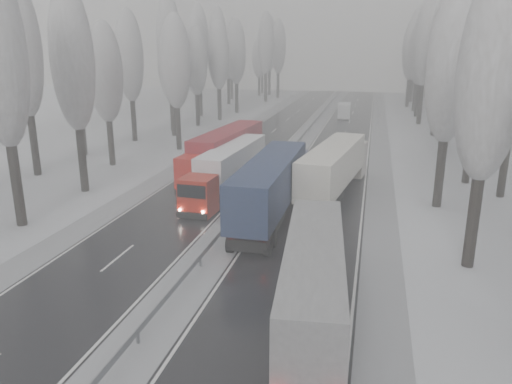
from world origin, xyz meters
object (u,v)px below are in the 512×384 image
at_px(truck_cream_box, 336,166).
at_px(truck_red_red, 224,150).
at_px(truck_blue_box, 273,182).
at_px(box_truck_distant, 344,110).
at_px(truck_red_white, 229,166).
at_px(truck_grey_tarp, 314,269).

relative_size(truck_cream_box, truck_red_red, 1.01).
height_order(truck_blue_box, truck_red_red, truck_blue_box).
bearing_deg(truck_cream_box, box_truck_distant, 100.69).
xyz_separation_m(truck_cream_box, box_truck_distant, (-2.31, 48.37, -1.27)).
distance_m(box_truck_distant, truck_red_white, 50.01).
xyz_separation_m(box_truck_distant, truck_red_white, (-6.76, -49.54, 0.97)).
relative_size(truck_grey_tarp, truck_red_red, 0.92).
xyz_separation_m(truck_blue_box, box_truck_distant, (1.69, 55.19, -1.38)).
bearing_deg(truck_blue_box, truck_grey_tarp, -70.54).
xyz_separation_m(truck_blue_box, truck_red_white, (-5.08, 5.65, -0.40)).
bearing_deg(box_truck_distant, truck_red_white, -100.49).
height_order(truck_grey_tarp, truck_red_white, truck_grey_tarp).
relative_size(truck_blue_box, truck_red_red, 1.04).
height_order(box_truck_distant, truck_red_white, truck_red_white).
xyz_separation_m(box_truck_distant, truck_red_red, (-8.71, -44.39, 1.25)).
bearing_deg(truck_red_red, box_truck_distant, 83.53).
xyz_separation_m(truck_grey_tarp, truck_red_red, (-11.62, 24.15, 0.21)).
bearing_deg(truck_cream_box, truck_red_white, -164.70).
height_order(truck_grey_tarp, truck_cream_box, truck_cream_box).
xyz_separation_m(truck_grey_tarp, truck_cream_box, (-0.60, 20.17, 0.22)).
xyz_separation_m(truck_red_white, truck_red_red, (-1.95, 5.15, 0.28)).
xyz_separation_m(truck_cream_box, truck_red_red, (-11.02, 3.98, -0.01)).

